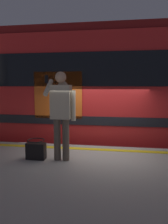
% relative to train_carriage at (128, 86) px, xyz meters
% --- Properties ---
extents(ground_plane, '(24.78, 24.78, 0.00)m').
position_rel_train_carriage_xyz_m(ground_plane, '(0.79, 1.82, -2.59)').
color(ground_plane, '#3D3D3F').
extents(platform, '(16.52, 4.23, 1.08)m').
position_rel_train_carriage_xyz_m(platform, '(0.79, 3.94, -2.05)').
color(platform, '#9E998E').
rests_on(platform, ground).
extents(safety_line, '(16.19, 0.16, 0.01)m').
position_rel_train_carriage_xyz_m(safety_line, '(0.79, 2.12, -1.51)').
color(safety_line, yellow).
rests_on(safety_line, platform).
extents(track_rail_near, '(21.47, 0.08, 0.16)m').
position_rel_train_carriage_xyz_m(track_rail_near, '(0.79, 0.71, -2.51)').
color(track_rail_near, slate).
rests_on(track_rail_near, ground).
extents(track_rail_far, '(21.47, 0.08, 0.16)m').
position_rel_train_carriage_xyz_m(track_rail_far, '(0.79, -0.72, -2.51)').
color(track_rail_far, slate).
rests_on(track_rail_far, ground).
extents(train_carriage, '(11.24, 2.78, 4.10)m').
position_rel_train_carriage_xyz_m(train_carriage, '(0.00, 0.00, 0.00)').
color(train_carriage, red).
rests_on(train_carriage, ground).
extents(passenger, '(0.57, 0.55, 1.79)m').
position_rel_train_carriage_xyz_m(passenger, '(1.46, 2.93, -0.45)').
color(passenger, brown).
rests_on(passenger, platform).
extents(handbag, '(0.40, 0.36, 0.41)m').
position_rel_train_carriage_xyz_m(handbag, '(2.00, 2.96, -1.32)').
color(handbag, black).
rests_on(handbag, platform).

